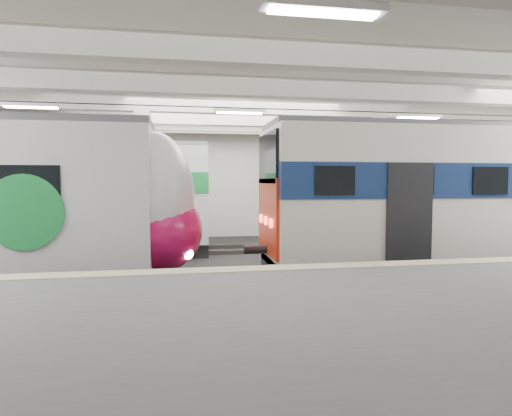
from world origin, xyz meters
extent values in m
cube|color=black|center=(0.00, 0.00, -0.05)|extent=(36.00, 24.00, 0.10)
cube|color=silver|center=(0.00, 0.00, 5.55)|extent=(36.00, 24.00, 0.20)
cube|color=beige|center=(0.00, 10.00, 2.75)|extent=(30.00, 0.10, 5.50)
cube|color=#565659|center=(0.00, -6.50, 0.55)|extent=(30.00, 7.00, 1.10)
cube|color=#C0B988|center=(0.00, -3.25, 1.11)|extent=(30.00, 0.50, 0.02)
cube|color=beige|center=(-3.00, 3.00, 2.75)|extent=(0.50, 0.50, 5.50)
cube|color=beige|center=(5.00, 3.00, 2.75)|extent=(0.50, 0.50, 5.50)
cube|color=beige|center=(0.00, 0.00, 5.25)|extent=(30.00, 18.00, 0.50)
cube|color=#59544C|center=(0.00, 0.00, 0.08)|extent=(30.00, 1.52, 0.16)
cube|color=#59544C|center=(0.00, 5.50, 0.08)|extent=(30.00, 1.52, 0.16)
cylinder|color=black|center=(0.00, 0.00, 4.70)|extent=(30.00, 0.03, 0.03)
cylinder|color=black|center=(0.00, 5.50, 4.70)|extent=(30.00, 0.03, 0.03)
cube|color=white|center=(0.00, -2.00, 4.92)|extent=(26.00, 8.40, 0.12)
ellipsoid|color=silver|center=(-2.50, 0.00, 2.30)|extent=(2.12, 2.62, 3.52)
ellipsoid|color=#AC0E45|center=(-2.38, 0.00, 1.51)|extent=(2.25, 2.67, 2.16)
cylinder|color=#188539|center=(-5.14, -1.37, 2.12)|extent=(1.66, 0.06, 1.66)
cube|color=silver|center=(7.05, 0.00, 2.35)|extent=(13.02, 2.85, 3.71)
cube|color=navy|center=(7.05, 0.00, 2.80)|extent=(13.06, 2.91, 0.90)
cube|color=#B9280C|center=(0.50, 0.00, 1.83)|extent=(0.08, 2.43, 2.04)
cube|color=black|center=(0.50, 0.00, 3.39)|extent=(0.08, 2.28, 1.33)
cube|color=#4C4C51|center=(7.05, 0.00, 4.29)|extent=(13.02, 2.23, 0.16)
cube|color=black|center=(7.05, 0.00, 0.35)|extent=(13.02, 2.00, 0.70)
cube|color=silver|center=(-7.31, 5.50, 2.26)|extent=(13.09, 3.12, 3.53)
cube|color=#188539|center=(-7.31, 5.50, 2.73)|extent=(13.13, 3.18, 0.74)
cube|color=#4C4C51|center=(-7.31, 5.50, 4.12)|extent=(13.07, 2.66, 0.16)
cube|color=black|center=(-7.31, 5.50, 0.30)|extent=(13.08, 2.84, 0.60)
camera|label=1|loc=(-1.76, -11.25, 2.80)|focal=30.00mm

